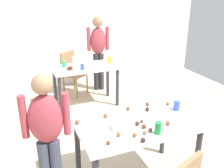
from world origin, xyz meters
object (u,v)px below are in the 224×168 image
Objects in this scene: dining_table_far at (86,73)px; chair_far_table at (72,70)px; dining_table_near at (137,130)px; person_adult_far at (98,47)px; pitcher_far at (76,64)px; soda_can at (158,128)px; person_girl_near at (47,131)px; mixing_bowl at (123,126)px.

chair_far_table is at bearing 98.85° from dining_table_far.
chair_far_table is (-0.03, 2.77, -0.15)m from dining_table_near.
person_adult_far is (0.55, 2.78, 0.27)m from dining_table_near.
dining_table_far is 1.34× the size of chair_far_table.
pitcher_far is at bearing 94.45° from dining_table_near.
dining_table_far is 9.55× the size of soda_can.
person_girl_near is 3.08m from person_adult_far.
dining_table_near and dining_table_far have the same top height.
mixing_bowl is 1.98m from pitcher_far.
person_girl_near is at bearing 168.94° from mixing_bowl.
person_girl_near is at bearing -108.13° from chair_far_table.
mixing_bowl reaches higher than dining_table_far.
pitcher_far is at bearing 88.64° from mixing_bowl.
person_girl_near reaches higher than dining_table_near.
person_girl_near is 6.39× the size of mixing_bowl.
chair_far_table is 3.58× the size of pitcher_far.
soda_can is (0.08, -0.28, 0.16)m from dining_table_near.
person_adult_far is at bearing 78.77° from dining_table_near.
dining_table_near is 0.33m from soda_can.
dining_table_near is 2.12m from dining_table_far.
person_girl_near is 11.23× the size of soda_can.
dining_table_far is at bearing -126.13° from person_adult_far.
dining_table_far is 2.41m from soda_can.
mixing_bowl is at bearing -97.01° from dining_table_far.
person_girl_near is (-0.91, 0.07, 0.16)m from dining_table_near.
dining_table_near is 1.44× the size of chair_far_table.
soda_can is (0.11, -3.04, 0.31)m from chair_far_table.
dining_table_far is at bearing 64.41° from person_girl_near.
chair_far_table is 7.13× the size of soda_can.
person_girl_near reaches higher than soda_can.
soda_can is (-0.47, -3.05, -0.11)m from person_adult_far.
chair_far_table reaches higher than mixing_bowl.
person_adult_far is at bearing 51.15° from pitcher_far.
person_adult_far is (0.58, 0.01, 0.43)m from chair_far_table.
dining_table_far is 5.44× the size of mixing_bowl.
chair_far_table is (-0.10, 0.64, -0.13)m from dining_table_far.
soda_can reaches higher than dining_table_near.
mixing_bowl is at bearing -160.75° from dining_table_near.
dining_table_far is 4.80× the size of pitcher_far.
mixing_bowl is at bearing -104.71° from person_adult_far.
dining_table_near is at bearing 19.25° from mixing_bowl.
dining_table_near is 1.08× the size of dining_table_far.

